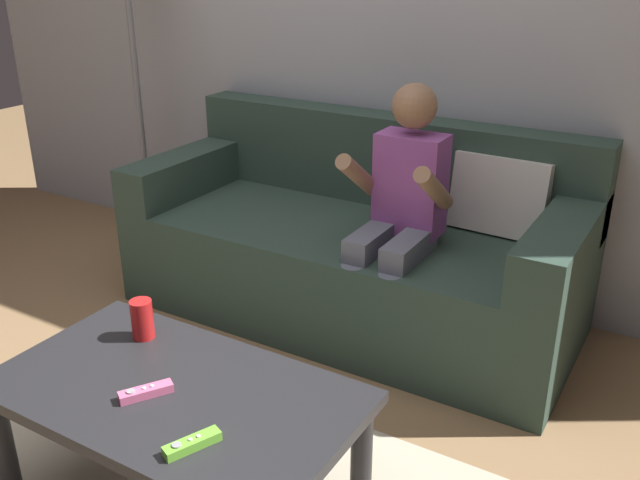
# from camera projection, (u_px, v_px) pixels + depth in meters

# --- Properties ---
(ground_plane) EXTENTS (9.35, 9.35, 0.00)m
(ground_plane) POSITION_uv_depth(u_px,v_px,m) (108.00, 453.00, 2.18)
(ground_plane) COLOR olive
(wall_back) EXTENTS (4.67, 0.05, 2.50)m
(wall_back) POSITION_uv_depth(u_px,v_px,m) (358.00, 2.00, 2.98)
(wall_back) COLOR #999EA8
(wall_back) RESTS_ON ground
(couch) EXTENTS (1.86, 0.80, 0.81)m
(couch) POSITION_uv_depth(u_px,v_px,m) (358.00, 248.00, 2.93)
(couch) COLOR #2D4238
(couch) RESTS_ON ground
(person_seated_on_couch) EXTENTS (0.36, 0.44, 1.02)m
(person_seated_on_couch) POSITION_uv_depth(u_px,v_px,m) (399.00, 209.00, 2.55)
(person_seated_on_couch) COLOR slate
(person_seated_on_couch) RESTS_ON ground
(coffee_table) EXTENTS (1.00, 0.57, 0.38)m
(coffee_table) POSITION_uv_depth(u_px,v_px,m) (175.00, 406.00, 1.87)
(coffee_table) COLOR #232326
(coffee_table) RESTS_ON ground
(game_remote_pink_near_edge) EXTENTS (0.11, 0.14, 0.03)m
(game_remote_pink_near_edge) POSITION_uv_depth(u_px,v_px,m) (146.00, 392.00, 1.81)
(game_remote_pink_near_edge) COLOR pink
(game_remote_pink_near_edge) RESTS_ON coffee_table
(game_remote_lime_center) EXTENTS (0.09, 0.14, 0.03)m
(game_remote_lime_center) POSITION_uv_depth(u_px,v_px,m) (192.00, 444.00, 1.62)
(game_remote_lime_center) COLOR #72C638
(game_remote_lime_center) RESTS_ON coffee_table
(soda_can) EXTENTS (0.07, 0.07, 0.12)m
(soda_can) POSITION_uv_depth(u_px,v_px,m) (142.00, 319.00, 2.06)
(soda_can) COLOR red
(soda_can) RESTS_ON coffee_table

